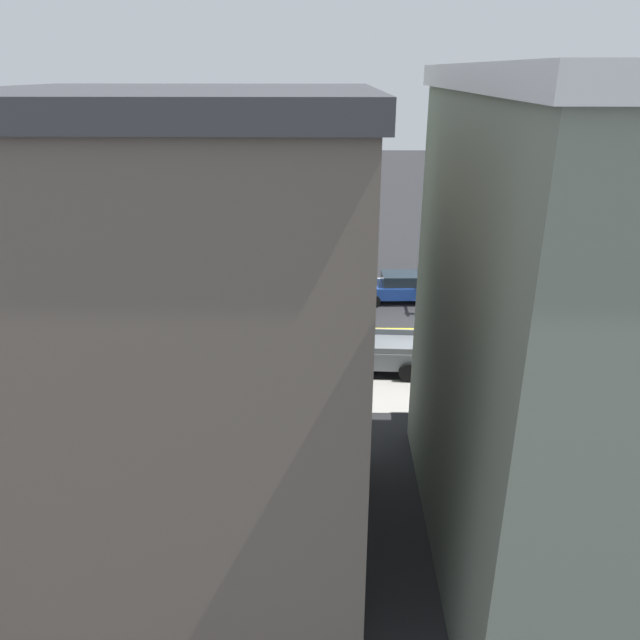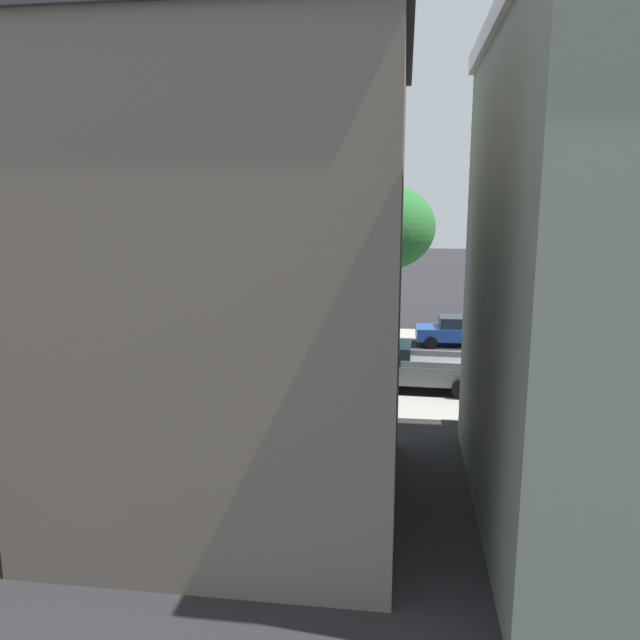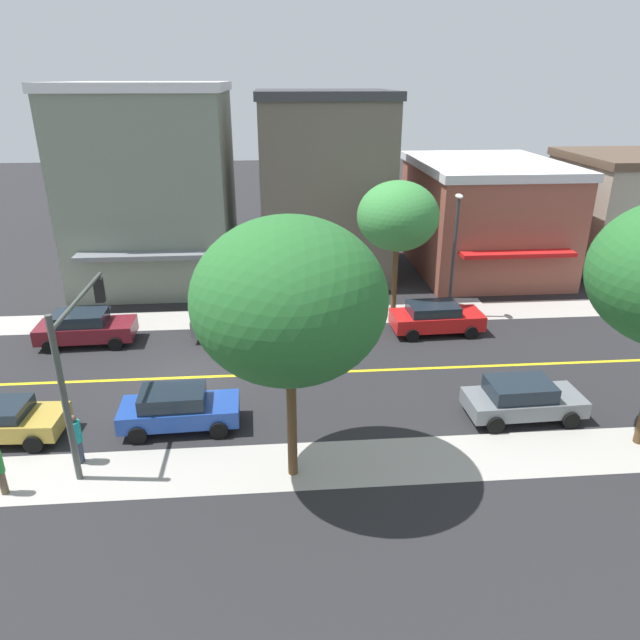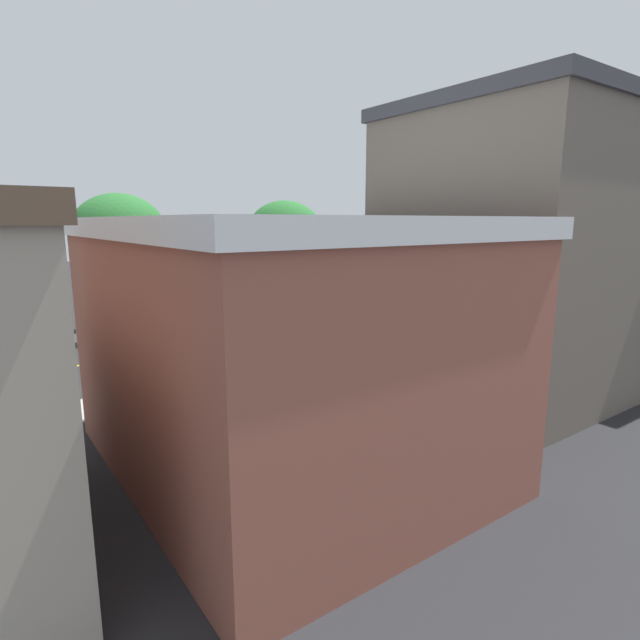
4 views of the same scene
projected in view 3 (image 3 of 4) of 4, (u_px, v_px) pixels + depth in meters
The scene contains 21 objects.
ground_plane at pixel (188, 377), 24.60m from camera, with size 140.00×140.00×0.00m, color #262628.
sidewalk_left at pixel (204, 319), 30.51m from camera, with size 2.54×126.00×0.01m, color #ADA8A0.
sidewalk_right at pixel (163, 472), 18.69m from camera, with size 2.54×126.00×0.01m, color #ADA8A0.
road_centerline_stripe at pixel (188, 377), 24.60m from camera, with size 0.20×126.00×0.00m, color yellow.
brick_apartment_block at pixel (154, 184), 35.12m from camera, with size 11.68×9.35×11.56m.
corner_shop_building at pixel (324, 185), 35.99m from camera, with size 8.42×8.05×11.12m.
pale_office_building at pixel (483, 216), 37.56m from camera, with size 12.20×8.79×6.97m.
tan_rowhouse at pixel (635, 210), 38.26m from camera, with size 9.48×9.07×7.32m.
street_tree_left_near at pixel (289, 300), 16.37m from camera, with size 5.63×5.63×8.36m.
street_tree_left_far at pixel (398, 216), 29.12m from camera, with size 4.14×4.14×7.10m.
fire_hydrant at pixel (269, 317), 29.89m from camera, with size 0.44×0.24×0.74m.
parking_meter at pixel (355, 303), 30.22m from camera, with size 0.12×0.18×1.41m.
traffic_light_mast at pixel (77, 347), 18.57m from camera, with size 5.31×0.32×5.62m.
street_lamp at pixel (455, 243), 29.42m from camera, with size 0.70×0.36×6.50m.
red_sedan_left_curb at pixel (436, 317), 28.65m from camera, with size 2.23×4.51×1.53m.
gold_sedan_right_curb at pixel (1, 420), 20.20m from camera, with size 2.15×4.26×1.36m.
grey_sedan_right_curb at pixel (522, 399), 21.46m from camera, with size 2.14×4.35×1.49m.
maroon_sedan_left_curb at pixel (85, 327), 27.44m from camera, with size 2.16×4.51×1.60m.
blue_sedan_right_curb at pixel (178, 408), 20.82m from camera, with size 2.08×4.28×1.53m.
grey_pickup_truck at pixel (258, 318), 28.29m from camera, with size 2.52×5.95×1.82m.
pedestrian_teal_shirt at pixel (76, 438), 18.85m from camera, with size 0.38×0.38×1.79m.
Camera 3 is at (22.12, 3.82, 11.79)m, focal length 32.48 mm.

